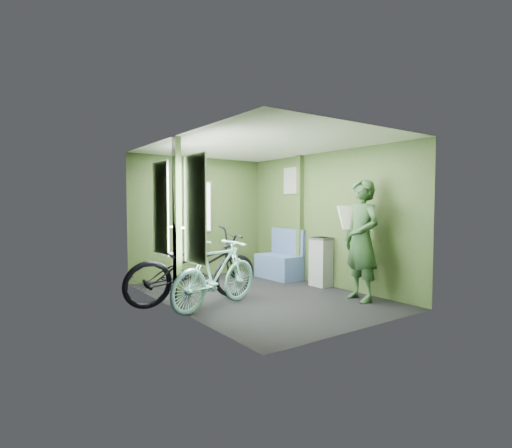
{
  "coord_description": "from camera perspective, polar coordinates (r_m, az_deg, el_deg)",
  "views": [
    {
      "loc": [
        -3.57,
        -4.94,
        1.42
      ],
      "look_at": [
        0.0,
        0.1,
        1.1
      ],
      "focal_mm": 28.0,
      "sensor_mm": 36.0,
      "label": 1
    }
  ],
  "objects": [
    {
      "name": "bench_seat",
      "position": [
        7.62,
        3.41,
        -5.67
      ],
      "size": [
        0.53,
        0.9,
        0.93
      ],
      "rotation": [
        0.0,
        0.0,
        0.04
      ],
      "color": "navy",
      "rests_on": "ground"
    },
    {
      "name": "room",
      "position": [
        6.1,
        0.05,
        3.12
      ],
      "size": [
        4.0,
        4.02,
        2.31
      ],
      "color": "black",
      "rests_on": "ground"
    },
    {
      "name": "passenger",
      "position": [
        6.0,
        14.84,
        -2.24
      ],
      "size": [
        0.54,
        0.77,
        1.77
      ],
      "rotation": [
        0.0,
        0.0,
        -1.77
      ],
      "color": "#294928",
      "rests_on": "ground"
    },
    {
      "name": "bicycle_black",
      "position": [
        5.83,
        -8.79,
        -11.16
      ],
      "size": [
        2.03,
        0.97,
        1.16
      ],
      "primitive_type": "imported",
      "rotation": [
        0.0,
        -0.18,
        1.52
      ],
      "color": "black",
      "rests_on": "ground"
    },
    {
      "name": "bicycle_mint",
      "position": [
        5.55,
        -5.66,
        -11.86
      ],
      "size": [
        1.65,
        0.91,
        0.97
      ],
      "primitive_type": "imported",
      "rotation": [
        0.0,
        -0.07,
        1.84
      ],
      "color": "#7FC4BB",
      "rests_on": "ground"
    },
    {
      "name": "waste_box",
      "position": [
        6.95,
        9.25,
        -5.35
      ],
      "size": [
        0.25,
        0.35,
        0.84
      ],
      "primitive_type": "cube",
      "color": "gray",
      "rests_on": "ground"
    }
  ]
}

